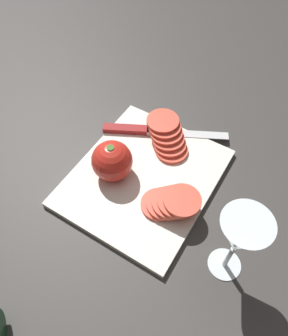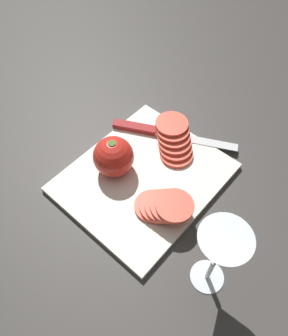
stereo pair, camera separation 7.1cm
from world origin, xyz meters
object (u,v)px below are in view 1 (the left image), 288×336
wine_glass (239,238)px  tomato_slice_stack_near (170,202)px  whole_tomato (112,161)px  knife (139,130)px  tomato_slice_stack_far (167,136)px

wine_glass → tomato_slice_stack_near: 0.18m
whole_tomato → knife: (0.14, 0.02, -0.04)m
wine_glass → whole_tomato: (0.06, 0.30, -0.06)m
wine_glass → knife: size_ratio=0.63×
tomato_slice_stack_near → whole_tomato: bearing=85.7°
whole_tomato → tomato_slice_stack_far: (0.14, -0.06, -0.02)m
wine_glass → tomato_slice_stack_near: size_ratio=1.48×
whole_tomato → tomato_slice_stack_far: whole_tomato is taller
knife → tomato_slice_stack_far: 0.08m
whole_tomato → tomato_slice_stack_far: bearing=-22.9°
wine_glass → tomato_slice_stack_far: size_ratio=1.46×
wine_glass → tomato_slice_stack_far: wine_glass is taller
wine_glass → knife: (0.19, 0.31, -0.10)m
tomato_slice_stack_near → tomato_slice_stack_far: (0.15, 0.09, 0.00)m
knife → tomato_slice_stack_far: size_ratio=2.31×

